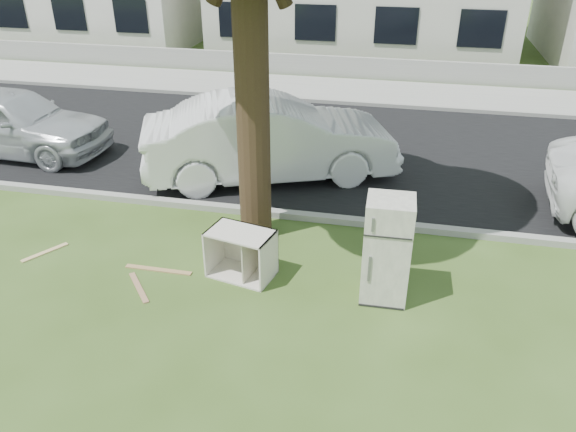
% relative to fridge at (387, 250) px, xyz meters
% --- Properties ---
extents(ground, '(120.00, 120.00, 0.00)m').
position_rel_fridge_xyz_m(ground, '(-1.88, -0.40, -0.79)').
color(ground, '#384F1C').
extents(road, '(120.00, 7.00, 0.01)m').
position_rel_fridge_xyz_m(road, '(-1.88, 5.60, -0.78)').
color(road, black).
rests_on(road, ground).
extents(kerb_near, '(120.00, 0.18, 0.12)m').
position_rel_fridge_xyz_m(kerb_near, '(-1.88, 2.05, -0.79)').
color(kerb_near, gray).
rests_on(kerb_near, ground).
extents(kerb_far, '(120.00, 0.18, 0.12)m').
position_rel_fridge_xyz_m(kerb_far, '(-1.88, 9.15, -0.79)').
color(kerb_far, gray).
rests_on(kerb_far, ground).
extents(sidewalk, '(120.00, 2.80, 0.01)m').
position_rel_fridge_xyz_m(sidewalk, '(-1.88, 10.60, -0.78)').
color(sidewalk, gray).
rests_on(sidewalk, ground).
extents(low_wall, '(120.00, 0.15, 0.70)m').
position_rel_fridge_xyz_m(low_wall, '(-1.88, 12.20, -0.44)').
color(low_wall, gray).
rests_on(low_wall, ground).
extents(fridge, '(0.66, 0.62, 1.58)m').
position_rel_fridge_xyz_m(fridge, '(0.00, 0.00, 0.00)').
color(fridge, silver).
rests_on(fridge, ground).
extents(cabinet, '(1.08, 0.80, 0.76)m').
position_rel_fridge_xyz_m(cabinet, '(-2.17, 0.10, -0.41)').
color(cabinet, beige).
rests_on(cabinet, ground).
extents(plank_a, '(1.09, 0.09, 0.02)m').
position_rel_fridge_xyz_m(plank_a, '(-3.48, -0.07, -0.78)').
color(plank_a, '#AC8453').
rests_on(plank_a, ground).
extents(plank_b, '(0.61, 0.70, 0.02)m').
position_rel_fridge_xyz_m(plank_b, '(-3.58, -0.58, -0.78)').
color(plank_b, '#A27554').
rests_on(plank_b, ground).
extents(plank_c, '(0.49, 0.71, 0.02)m').
position_rel_fridge_xyz_m(plank_c, '(-5.53, 0.01, -0.78)').
color(plank_c, tan).
rests_on(plank_c, ground).
extents(car_center, '(5.48, 3.59, 1.71)m').
position_rel_fridge_xyz_m(car_center, '(-2.60, 3.78, 0.06)').
color(car_center, silver).
rests_on(car_center, ground).
extents(car_left, '(4.57, 2.00, 1.53)m').
position_rel_fridge_xyz_m(car_left, '(-8.70, 3.85, -0.02)').
color(car_left, '#BABDC2').
rests_on(car_left, ground).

